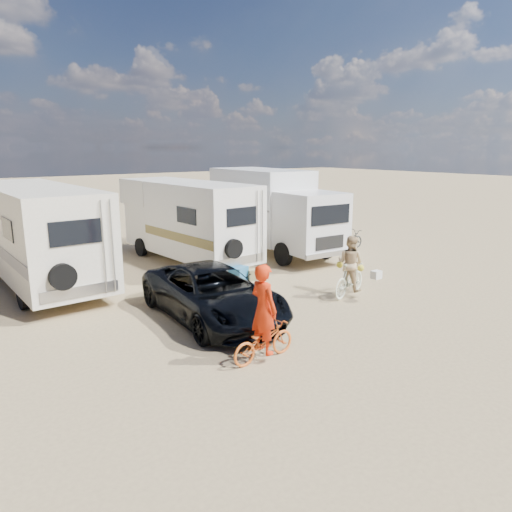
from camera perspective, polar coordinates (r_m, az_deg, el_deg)
ground at (r=13.19m, az=6.62°, el=-6.78°), size 140.00×140.00×0.00m
rv_main at (r=18.83m, az=-8.24°, el=4.06°), size 2.66×6.95×3.13m
rv_left at (r=16.99m, az=-24.73°, el=2.20°), size 2.58×7.92×3.23m
box_truck at (r=20.22m, az=2.19°, el=5.31°), size 2.88×7.26×3.50m
dark_suv at (r=12.51m, az=-5.21°, el=-4.49°), size 2.63×5.14×1.39m
bike_man at (r=10.20m, az=0.91°, el=-10.22°), size 1.61×0.63×0.83m
bike_woman at (r=14.69m, az=11.18°, el=-2.73°), size 1.82×0.94×1.05m
rider_man at (r=10.00m, az=0.93°, el=-7.34°), size 0.49×0.72×1.93m
rider_woman at (r=14.61m, az=11.23°, el=-1.53°), size 0.83×0.96×1.68m
bike_parked at (r=21.45m, az=11.24°, el=1.91°), size 1.64×0.65×0.84m
cooler at (r=16.05m, az=-2.11°, el=-2.19°), size 0.74×0.65×0.49m
crate at (r=16.29m, az=-0.29°, el=-2.21°), size 0.55×0.55×0.35m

